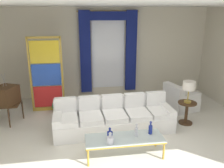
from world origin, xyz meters
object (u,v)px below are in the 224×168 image
bottle_amber_squat (110,134)px  round_side_table (187,111)px  vintage_tv (6,96)px  peacock_figurine (59,107)px  couch_white_long (113,118)px  bottle_blue_decanter (150,129)px  stained_glass_divider (47,76)px  bottle_crystal_tall (110,140)px  table_lamp_brass (189,86)px  armchair_white (179,100)px  coffee_table (124,139)px  bottle_ruby_flask (136,131)px

bottle_amber_squat → round_side_table: bottle_amber_squat is taller
vintage_tv → peacock_figurine: (1.32, 0.32, -0.51)m
couch_white_long → bottle_blue_decanter: size_ratio=10.33×
vintage_tv → stained_glass_divider: bearing=32.9°
bottle_crystal_tall → round_side_table: (2.23, 1.36, -0.14)m
vintage_tv → table_lamp_brass: 4.75m
peacock_figurine → armchair_white: bearing=-3.2°
table_lamp_brass → bottle_blue_decanter: bearing=-140.3°
bottle_amber_squat → vintage_tv: 3.16m
table_lamp_brass → vintage_tv: bearing=170.3°
bottle_blue_decanter → coffee_table: bearing=-171.3°
bottle_amber_squat → armchair_white: 3.19m
bottle_blue_decanter → peacock_figurine: 3.02m
coffee_table → bottle_crystal_tall: (-0.31, -0.16, 0.12)m
peacock_figurine → round_side_table: (3.36, -1.12, 0.14)m
armchair_white → table_lamp_brass: 1.20m
coffee_table → armchair_white: size_ratio=1.60×
bottle_blue_decanter → table_lamp_brass: 1.82m
bottle_blue_decanter → table_lamp_brass: size_ratio=0.50×
stained_glass_divider → peacock_figurine: size_ratio=3.67×
vintage_tv → armchair_white: size_ratio=1.35×
vintage_tv → coffee_table: bearing=-35.9°
bottle_crystal_tall → bottle_amber_squat: size_ratio=1.07×
bottle_blue_decanter → round_side_table: bearing=39.7°
armchair_white → round_side_table: bearing=-103.2°
peacock_figurine → couch_white_long: bearing=-39.0°
bottle_crystal_tall → armchair_white: bearing=43.1°
armchair_white → peacock_figurine: size_ratio=1.66×
bottle_blue_decanter → armchair_white: 2.57m
couch_white_long → vintage_tv: size_ratio=2.19×
bottle_crystal_tall → bottle_amber_squat: (0.02, 0.21, -0.00)m
bottle_ruby_flask → round_side_table: bearing=35.2°
bottle_amber_squat → vintage_tv: size_ratio=0.17×
couch_white_long → bottle_amber_squat: couch_white_long is taller
armchair_white → round_side_table: (-0.21, -0.92, 0.07)m
bottle_blue_decanter → vintage_tv: size_ratio=0.21×
bottle_amber_squat → armchair_white: size_ratio=0.23×
stained_glass_divider → table_lamp_brass: (3.69, -1.44, -0.03)m
bottle_amber_squat → table_lamp_brass: size_ratio=0.40×
table_lamp_brass → bottle_ruby_flask: bearing=-144.8°
peacock_figurine → table_lamp_brass: 3.63m
stained_glass_divider → round_side_table: size_ratio=3.70×
bottle_crystal_tall → table_lamp_brass: (2.23, 1.36, 0.54)m
bottle_blue_decanter → armchair_white: size_ratio=0.29×
round_side_table → coffee_table: bearing=-147.8°
bottle_blue_decanter → peacock_figurine: bearing=132.1°
round_side_table → couch_white_long: bearing=-179.5°
coffee_table → stained_glass_divider: stained_glass_divider is taller
vintage_tv → stained_glass_divider: (0.99, 0.64, 0.33)m
coffee_table → bottle_amber_squat: 0.32m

